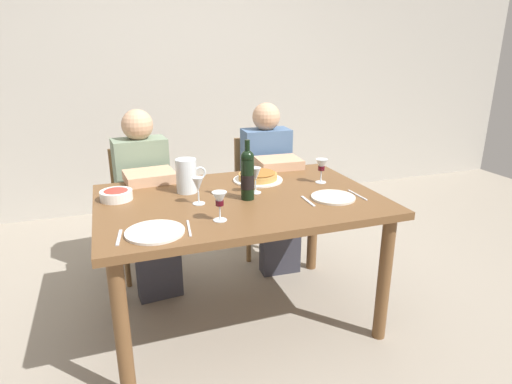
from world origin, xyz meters
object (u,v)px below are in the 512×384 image
water_pitcher (187,178)px  baked_tart (258,176)px  chair_left (142,202)px  wine_bottle (247,175)px  dining_table (240,213)px  diner_left (147,196)px  wine_glass_spare (255,175)px  dinner_plate_right_setting (155,232)px  chair_right (261,187)px  diner_right (271,181)px  dinner_plate_left_setting (333,197)px  salad_bowl (116,194)px  wine_glass_left_diner (321,166)px  wine_glass_right_diner (220,200)px  wine_glass_centre (198,186)px

water_pitcher → baked_tart: bearing=9.1°
chair_left → wine_bottle: bearing=113.3°
dining_table → diner_left: (-0.44, 0.63, -0.05)m
wine_glass_spare → dinner_plate_right_setting: 0.71m
wine_glass_spare → baked_tart: bearing=67.0°
chair_right → diner_right: size_ratio=0.75×
wine_bottle → dinner_plate_right_setting: 0.61m
dinner_plate_right_setting → diner_left: diner_left is taller
dinner_plate_right_setting → chair_left: bearing=88.5°
baked_tart → dinner_plate_left_setting: size_ratio=1.27×
salad_bowl → dining_table: bearing=-16.2°
dining_table → wine_glass_spare: wine_glass_spare is taller
salad_bowl → wine_glass_left_diner: (1.17, -0.09, 0.07)m
wine_glass_left_diner → chair_right: (-0.09, 0.81, -0.37)m
baked_tart → diner_left: (-0.64, 0.37, -0.17)m
dining_table → chair_left: (-0.46, 0.86, -0.17)m
chair_left → diner_right: 0.93m
chair_left → wine_glass_left_diner: bearing=137.2°
dinner_plate_right_setting → wine_glass_right_diner: bearing=8.9°
wine_bottle → diner_left: (-0.47, 0.66, -0.28)m
salad_bowl → wine_bottle: bearing=-18.3°
wine_glass_centre → chair_right: 1.21m
dining_table → wine_glass_right_diner: (-0.18, -0.28, 0.19)m
water_pitcher → diner_left: 0.53m
baked_tart → chair_left: chair_left is taller
diner_left → wine_glass_centre: bearing=102.5°
chair_right → dinner_plate_left_setting: bearing=93.7°
salad_bowl → diner_left: 0.51m
chair_left → chair_right: bearing=177.5°
dinner_plate_right_setting → dining_table: bearing=33.9°
diner_left → baked_tart: bearing=144.6°
chair_left → salad_bowl: bearing=70.6°
chair_left → water_pitcher: bearing=101.9°
wine_glass_centre → wine_glass_spare: size_ratio=0.99×
dinner_plate_left_setting → dinner_plate_right_setting: same height
wine_glass_right_diner → diner_left: diner_left is taller
dining_table → wine_glass_right_diner: 0.39m
dinner_plate_left_setting → diner_left: diner_left is taller
chair_left → chair_right: (0.91, 0.05, 0.00)m
water_pitcher → wine_glass_centre: water_pitcher is taller
chair_left → dinner_plate_right_setting: bearing=83.1°
wine_bottle → wine_glass_spare: wine_bottle is taller
chair_right → diner_right: bearing=90.5°
wine_bottle → wine_glass_centre: 0.27m
wine_bottle → wine_glass_right_diner: size_ratio=2.28×
diner_left → diner_right: same height
wine_bottle → wine_glass_right_diner: 0.33m
wine_glass_spare → dinner_plate_left_setting: 0.44m
dinner_plate_left_setting → chair_left: size_ratio=0.27×
wine_glass_spare → diner_left: (-0.55, 0.58, -0.24)m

